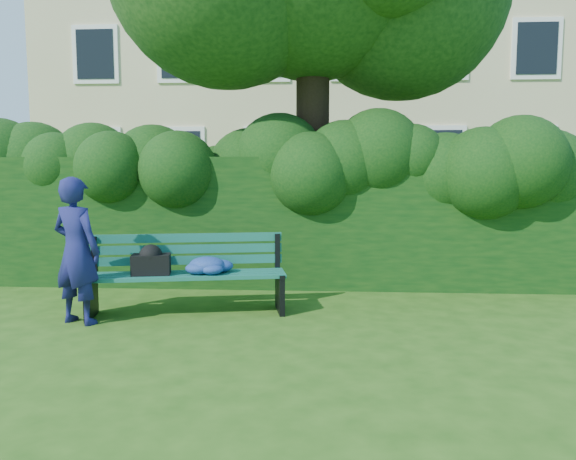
{
  "coord_description": "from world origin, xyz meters",
  "views": [
    {
      "loc": [
        0.41,
        -5.73,
        1.66
      ],
      "look_at": [
        0.0,
        0.6,
        0.95
      ],
      "focal_mm": 35.0,
      "sensor_mm": 36.0,
      "label": 1
    }
  ],
  "objects": [
    {
      "name": "ground",
      "position": [
        0.0,
        0.0,
        0.0
      ],
      "size": [
        80.0,
        80.0,
        0.0
      ],
      "primitive_type": "plane",
      "color": "#264F13",
      "rests_on": "ground"
    },
    {
      "name": "apartment_building",
      "position": [
        -0.0,
        13.99,
        6.0
      ],
      "size": [
        16.0,
        8.08,
        12.0
      ],
      "color": "tan",
      "rests_on": "ground"
    },
    {
      "name": "hedge",
      "position": [
        0.0,
        2.2,
        0.9
      ],
      "size": [
        10.0,
        1.0,
        1.8
      ],
      "color": "black",
      "rests_on": "ground"
    },
    {
      "name": "park_bench",
      "position": [
        -1.15,
        0.45,
        0.5
      ],
      "size": [
        2.27,
        0.97,
        0.89
      ],
      "rotation": [
        0.0,
        0.0,
        0.19
      ],
      "color": "#105247",
      "rests_on": "ground"
    },
    {
      "name": "man_reading",
      "position": [
        -2.2,
        -0.02,
        0.78
      ],
      "size": [
        0.66,
        0.54,
        1.56
      ],
      "primitive_type": "imported",
      "rotation": [
        0.0,
        0.0,
        2.81
      ],
      "color": "navy",
      "rests_on": "ground"
    }
  ]
}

